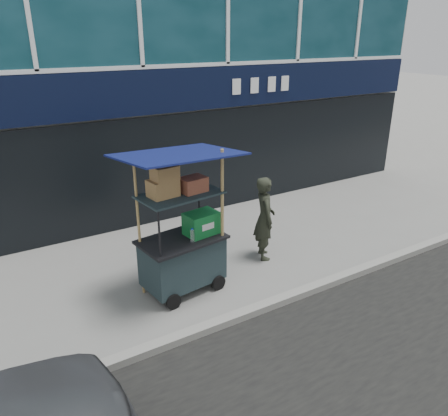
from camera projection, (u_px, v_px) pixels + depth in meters
ground at (248, 307)px, 6.92m from camera, size 80.00×80.00×0.00m
curb at (256, 310)px, 6.74m from camera, size 80.00×0.18×0.12m
vendor_cart at (183, 243)px, 7.10m from camera, size 1.96×1.50×2.45m
vendor_man at (265, 218)px, 8.18m from camera, size 0.58×0.69×1.61m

